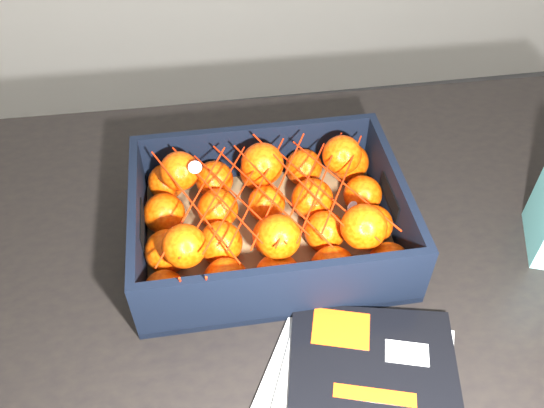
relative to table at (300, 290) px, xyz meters
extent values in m
cube|color=black|center=(0.00, 0.00, 0.08)|extent=(1.22, 0.82, 0.04)
cylinder|color=black|center=(-0.55, 0.35, -0.30)|extent=(0.06, 0.06, 0.71)
cylinder|color=black|center=(0.55, 0.35, -0.30)|extent=(0.06, 0.06, 0.71)
cube|color=black|center=(0.04, -0.26, 0.11)|extent=(0.27, 0.32, 0.01)
cube|color=#FF440D|center=(0.02, -0.15, 0.12)|extent=(0.09, 0.07, 0.00)
cube|color=white|center=(0.10, -0.20, 0.12)|extent=(0.06, 0.05, 0.00)
cube|color=#FF440D|center=(0.04, -0.25, 0.12)|extent=(0.10, 0.05, 0.00)
cube|color=olive|center=(-0.05, 0.03, 0.10)|extent=(0.39, 0.29, 0.01)
cube|color=black|center=(-0.05, 0.17, 0.15)|extent=(0.39, 0.01, 0.11)
cube|color=black|center=(-0.05, -0.11, 0.15)|extent=(0.39, 0.01, 0.11)
cube|color=black|center=(-0.24, 0.03, 0.15)|extent=(0.01, 0.27, 0.11)
cube|color=black|center=(0.14, 0.03, 0.15)|extent=(0.01, 0.27, 0.11)
sphere|color=#EC4004|center=(-0.20, -0.07, 0.14)|extent=(0.06, 0.06, 0.06)
sphere|color=#EC4004|center=(-0.20, 0.00, 0.14)|extent=(0.06, 0.06, 0.06)
sphere|color=#EC4004|center=(-0.20, 0.07, 0.14)|extent=(0.06, 0.06, 0.06)
sphere|color=#EC4004|center=(-0.20, 0.14, 0.14)|extent=(0.06, 0.06, 0.06)
sphere|color=#EC4004|center=(-0.12, -0.07, 0.14)|extent=(0.06, 0.06, 0.06)
sphere|color=#EC4004|center=(-0.12, 0.00, 0.14)|extent=(0.06, 0.06, 0.06)
sphere|color=#EC4004|center=(-0.12, 0.07, 0.14)|extent=(0.06, 0.06, 0.06)
sphere|color=#EC4004|center=(-0.12, 0.13, 0.14)|extent=(0.06, 0.06, 0.06)
sphere|color=#EC4004|center=(-0.05, -0.07, 0.14)|extent=(0.06, 0.06, 0.06)
sphere|color=#EC4004|center=(-0.04, 0.00, 0.14)|extent=(0.06, 0.06, 0.06)
sphere|color=#EC4004|center=(-0.05, 0.07, 0.14)|extent=(0.06, 0.06, 0.06)
sphere|color=#EC4004|center=(-0.05, 0.14, 0.14)|extent=(0.06, 0.06, 0.06)
sphere|color=#EC4004|center=(0.03, -0.07, 0.14)|extent=(0.07, 0.07, 0.07)
sphere|color=#EC4004|center=(0.03, 0.00, 0.14)|extent=(0.06, 0.06, 0.06)
sphere|color=#EC4004|center=(0.03, 0.07, 0.14)|extent=(0.07, 0.07, 0.07)
sphere|color=#EC4004|center=(0.03, 0.14, 0.14)|extent=(0.06, 0.06, 0.06)
sphere|color=#EC4004|center=(0.11, -0.07, 0.14)|extent=(0.06, 0.06, 0.06)
sphere|color=#EC4004|center=(0.10, 0.00, 0.14)|extent=(0.06, 0.06, 0.06)
sphere|color=#EC4004|center=(0.11, 0.06, 0.14)|extent=(0.06, 0.06, 0.06)
sphere|color=#EC4004|center=(0.10, 0.14, 0.14)|extent=(0.06, 0.06, 0.06)
sphere|color=#EC4004|center=(-0.17, -0.04, 0.19)|extent=(0.06, 0.06, 0.06)
sphere|color=#EC4004|center=(-0.17, 0.11, 0.19)|extent=(0.06, 0.06, 0.06)
sphere|color=#EC4004|center=(-0.05, -0.04, 0.19)|extent=(0.06, 0.06, 0.06)
sphere|color=#EC4004|center=(-0.05, 0.11, 0.19)|extent=(0.07, 0.07, 0.07)
sphere|color=#EC4004|center=(0.07, -0.04, 0.19)|extent=(0.06, 0.06, 0.06)
sphere|color=#EC4004|center=(0.08, 0.11, 0.19)|extent=(0.06, 0.06, 0.06)
cylinder|color=red|center=(-0.15, 0.02, 0.20)|extent=(0.11, 0.20, 0.03)
cylinder|color=red|center=(-0.12, 0.04, 0.21)|extent=(0.11, 0.20, 0.01)
cylinder|color=red|center=(-0.09, 0.03, 0.20)|extent=(0.11, 0.20, 0.01)
cylinder|color=red|center=(-0.06, 0.04, 0.21)|extent=(0.11, 0.20, 0.01)
cylinder|color=red|center=(-0.03, 0.03, 0.20)|extent=(0.11, 0.20, 0.02)
cylinder|color=red|center=(0.00, 0.04, 0.21)|extent=(0.11, 0.20, 0.02)
cylinder|color=red|center=(0.03, 0.02, 0.20)|extent=(0.11, 0.20, 0.00)
cylinder|color=red|center=(0.06, 0.03, 0.21)|extent=(0.11, 0.20, 0.00)
cylinder|color=red|center=(-0.15, 0.03, 0.20)|extent=(0.11, 0.20, 0.02)
cylinder|color=red|center=(-0.12, 0.03, 0.20)|extent=(0.11, 0.20, 0.00)
cylinder|color=red|center=(-0.09, 0.02, 0.21)|extent=(0.11, 0.20, 0.02)
cylinder|color=red|center=(-0.06, 0.04, 0.20)|extent=(0.11, 0.20, 0.01)
cylinder|color=red|center=(-0.03, 0.03, 0.21)|extent=(0.11, 0.20, 0.02)
cylinder|color=red|center=(0.00, 0.02, 0.21)|extent=(0.11, 0.20, 0.01)
cylinder|color=red|center=(0.03, 0.04, 0.20)|extent=(0.11, 0.20, 0.01)
cylinder|color=red|center=(0.06, 0.03, 0.21)|extent=(0.11, 0.20, 0.02)
cylinder|color=red|center=(-0.18, -0.10, 0.18)|extent=(0.00, 0.03, 0.09)
cylinder|color=red|center=(-0.15, -0.10, 0.18)|extent=(0.01, 0.04, 0.08)
camera|label=1|loc=(-0.13, -0.53, 0.77)|focal=37.39mm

